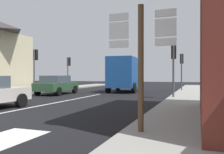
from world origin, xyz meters
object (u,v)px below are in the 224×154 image
object	(u,v)px
traffic_light_far_right	(182,64)
traffic_light_far_left	(68,66)
sedan_far	(57,85)
traffic_light_near_left	(35,61)
traffic_light_near_right	(174,59)
delivery_truck	(125,74)
route_sign_post	(141,58)

from	to	relation	value
traffic_light_far_right	traffic_light_far_left	xyz separation A→B (m)	(-11.60, -0.55, -0.05)
sedan_far	traffic_light_far_left	bearing A→B (deg)	112.52
sedan_far	traffic_light_far_left	distance (m)	7.07
sedan_far	traffic_light_far_left	world-z (taller)	traffic_light_far_left
traffic_light_near_left	traffic_light_near_right	size ratio (longest dim) A/B	1.08
traffic_light_near_right	sedan_far	bearing A→B (deg)	175.60
delivery_truck	traffic_light_far_right	distance (m)	5.44
sedan_far	traffic_light_near_right	xyz separation A→B (m)	(8.97, -0.69, 1.78)
traffic_light_near_right	traffic_light_near_left	bearing A→B (deg)	172.77
delivery_truck	route_sign_post	world-z (taller)	route_sign_post
traffic_light_far_left	traffic_light_near_left	distance (m)	5.55
traffic_light_near_left	traffic_light_far_right	bearing A→B (deg)	27.70
sedan_far	delivery_truck	xyz separation A→B (m)	(4.21, 4.41, 0.89)
route_sign_post	traffic_light_far_left	bearing A→B (deg)	124.98
delivery_truck	traffic_light_near_right	bearing A→B (deg)	-46.95
traffic_light_far_right	traffic_light_near_right	bearing A→B (deg)	-90.00
sedan_far	traffic_light_near_left	world-z (taller)	traffic_light_near_left
traffic_light_far_right	route_sign_post	bearing A→B (deg)	-89.45
delivery_truck	route_sign_post	size ratio (longest dim) A/B	1.61
route_sign_post	traffic_light_far_left	size ratio (longest dim) A/B	0.94
traffic_light_far_left	route_sign_post	bearing A→B (deg)	-55.02
delivery_truck	traffic_light_far_left	xyz separation A→B (m)	(-6.83, 1.92, 0.87)
traffic_light_far_left	traffic_light_near_left	world-z (taller)	traffic_light_near_left
route_sign_post	traffic_light_near_right	world-z (taller)	traffic_light_near_right
traffic_light_far_left	traffic_light_near_right	xyz separation A→B (m)	(11.60, -7.01, 0.02)
traffic_light_near_left	traffic_light_near_right	xyz separation A→B (m)	(11.60, -1.47, -0.19)
sedan_far	traffic_light_near_right	size ratio (longest dim) A/B	1.26
traffic_light_far_right	traffic_light_near_right	xyz separation A→B (m)	(0.00, -7.56, -0.03)
delivery_truck	traffic_light_near_right	size ratio (longest dim) A/B	1.50
traffic_light_far_right	traffic_light_near_right	size ratio (longest dim) A/B	1.01
sedan_far	route_sign_post	xyz separation A→B (m)	(9.14, -10.49, 1.15)
route_sign_post	traffic_light_near_right	distance (m)	9.82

